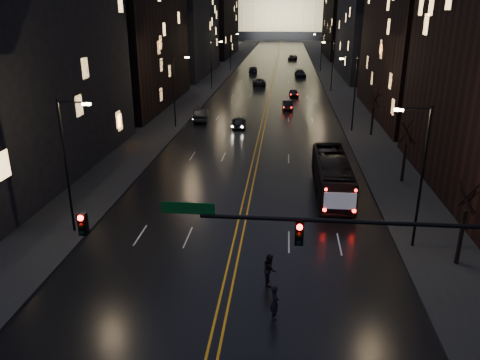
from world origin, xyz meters
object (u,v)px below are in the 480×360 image
(oncoming_car_a, at_px, (239,123))
(bus, at_px, (332,176))
(receding_car_a, at_px, (288,105))
(traffic_signal, at_px, (359,247))
(pedestrian_a, at_px, (275,302))
(pedestrian_b, at_px, (270,269))
(oncoming_car_b, at_px, (201,115))

(oncoming_car_a, bearing_deg, bus, 109.62)
(receding_car_a, bearing_deg, traffic_signal, -90.55)
(receding_car_a, distance_m, pedestrian_a, 50.86)
(traffic_signal, xyz_separation_m, pedestrian_a, (-3.33, 2.00, -4.20))
(receding_car_a, distance_m, pedestrian_b, 47.86)
(oncoming_car_b, xyz_separation_m, pedestrian_a, (11.02, -42.09, 0.06))
(receding_car_a, relative_size, pedestrian_a, 2.23)
(oncoming_car_a, height_order, pedestrian_b, pedestrian_b)
(oncoming_car_b, bearing_deg, traffic_signal, 101.24)
(oncoming_car_b, relative_size, pedestrian_b, 2.83)
(receding_car_a, bearing_deg, pedestrian_b, -94.63)
(pedestrian_a, height_order, pedestrian_b, pedestrian_a)
(bus, xyz_separation_m, pedestrian_b, (-4.47, -13.91, -0.63))
(traffic_signal, distance_m, oncoming_car_b, 46.55)
(pedestrian_a, distance_m, pedestrian_b, 3.03)
(traffic_signal, height_order, pedestrian_b, traffic_signal)
(traffic_signal, bearing_deg, receding_car_a, 92.99)
(oncoming_car_a, relative_size, oncoming_car_b, 0.83)
(traffic_signal, relative_size, receding_car_a, 4.30)
(oncoming_car_a, relative_size, pedestrian_b, 2.35)
(oncoming_car_b, height_order, receding_car_a, oncoming_car_b)
(bus, height_order, pedestrian_a, bus)
(oncoming_car_a, xyz_separation_m, receding_car_a, (6.10, 12.41, -0.06))
(bus, height_order, pedestrian_b, bus)
(oncoming_car_a, distance_m, pedestrian_b, 35.82)
(oncoming_car_a, distance_m, receding_car_a, 13.83)
(receding_car_a, xyz_separation_m, pedestrian_b, (-0.91, -47.85, 0.24))
(oncoming_car_b, bearing_deg, pedestrian_a, 97.89)
(bus, bearing_deg, pedestrian_a, -103.99)
(oncoming_car_b, height_order, pedestrian_b, pedestrian_b)
(bus, height_order, oncoming_car_a, bus)
(oncoming_car_a, bearing_deg, traffic_signal, 97.79)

